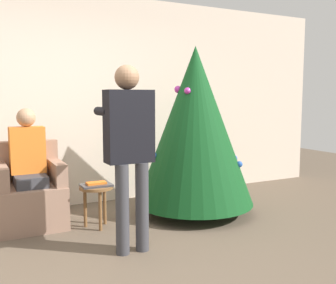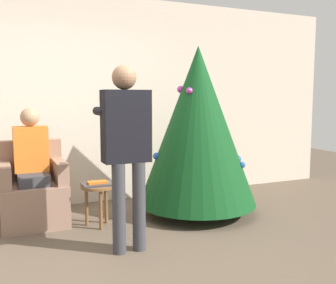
% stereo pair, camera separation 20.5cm
% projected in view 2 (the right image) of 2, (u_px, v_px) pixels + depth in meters
% --- Properties ---
extents(ground_plane, '(14.00, 14.00, 0.00)m').
position_uv_depth(ground_plane, '(128.00, 271.00, 3.15)').
color(ground_plane, brown).
extents(wall_back, '(8.00, 0.06, 2.70)m').
position_uv_depth(wall_back, '(72.00, 100.00, 5.02)').
color(wall_back, beige).
rests_on(wall_back, ground_plane).
extents(christmas_tree, '(1.40, 1.40, 1.98)m').
position_uv_depth(christmas_tree, '(198.00, 126.00, 4.62)').
color(christmas_tree, brown).
rests_on(christmas_tree, ground_plane).
extents(armchair, '(0.68, 0.68, 0.91)m').
position_uv_depth(armchair, '(33.00, 193.00, 4.32)').
color(armchair, '#93705B').
rests_on(armchair, ground_plane).
extents(person_seated, '(0.36, 0.46, 1.27)m').
position_uv_depth(person_seated, '(32.00, 161.00, 4.26)').
color(person_seated, '#38383D').
rests_on(person_seated, ground_plane).
extents(person_standing, '(0.44, 0.57, 1.67)m').
position_uv_depth(person_standing, '(126.00, 141.00, 3.50)').
color(person_standing, '#38383D').
rests_on(person_standing, ground_plane).
extents(side_stool, '(0.36, 0.36, 0.45)m').
position_uv_depth(side_stool, '(98.00, 193.00, 4.22)').
color(side_stool, brown).
rests_on(side_stool, ground_plane).
extents(laptop, '(0.32, 0.23, 0.02)m').
position_uv_depth(laptop, '(97.00, 184.00, 4.21)').
color(laptop, '#38383D').
rests_on(laptop, side_stool).
extents(book, '(0.21, 0.11, 0.02)m').
position_uv_depth(book, '(97.00, 182.00, 4.21)').
color(book, orange).
rests_on(book, laptop).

